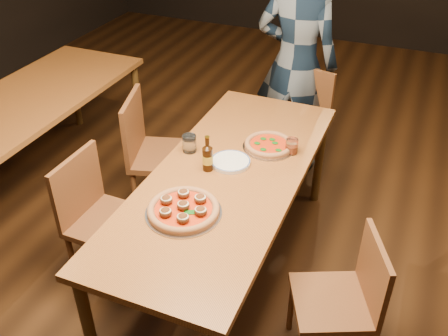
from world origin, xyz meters
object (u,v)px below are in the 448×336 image
at_px(table_main, 227,184).
at_px(water_glass, 189,143).
at_px(chair_end, 293,127).
at_px(chair_main_e, 332,301).
at_px(pizza_margherita, 269,145).
at_px(diner, 296,64).
at_px(beer_bottle, 208,158).
at_px(table_left, 26,109).
at_px(pizza_meatball, 183,209).
at_px(chair_main_nw, 110,222).
at_px(chair_main_sw, 165,155).
at_px(amber_glass, 292,146).
at_px(plate_stack, 231,162).

bearing_deg(table_main, water_glass, 155.64).
bearing_deg(chair_end, chair_main_e, -53.80).
bearing_deg(pizza_margherita, diner, 97.12).
bearing_deg(beer_bottle, chair_end, 80.98).
distance_m(table_left, pizza_meatball, 1.78).
bearing_deg(pizza_margherita, beer_bottle, -124.56).
height_order(chair_main_nw, chair_main_sw, chair_main_sw).
relative_size(table_main, chair_main_e, 2.45).
xyz_separation_m(chair_main_nw, diner, (0.62, 1.70, 0.43)).
bearing_deg(amber_glass, pizza_margherita, 178.58).
distance_m(table_main, chair_main_sw, 0.79).
relative_size(table_main, chair_main_nw, 2.26).
height_order(plate_stack, diner, diner).
bearing_deg(pizza_margherita, table_main, -109.85).
height_order(chair_end, pizza_meatball, chair_end).
bearing_deg(pizza_meatball, diner, 87.75).
height_order(pizza_margherita, amber_glass, amber_glass).
distance_m(chair_main_sw, pizza_meatball, 1.04).
distance_m(chair_main_nw, beer_bottle, 0.70).
distance_m(chair_main_e, chair_end, 1.67).
distance_m(table_main, table_left, 1.73).
bearing_deg(chair_main_e, plate_stack, -147.15).
bearing_deg(water_glass, chair_main_nw, -125.17).
relative_size(table_main, chair_main_sw, 2.11).
height_order(chair_main_e, diner, diner).
bearing_deg(beer_bottle, diner, 85.21).
xyz_separation_m(pizza_meatball, amber_glass, (0.34, 0.76, 0.02)).
distance_m(chair_main_sw, plate_stack, 0.75).
xyz_separation_m(chair_end, beer_bottle, (-0.19, -1.17, 0.37)).
bearing_deg(pizza_meatball, water_glass, 112.78).
bearing_deg(chair_main_nw, chair_main_e, -91.62).
xyz_separation_m(chair_main_e, chair_end, (-0.65, 1.54, 0.05)).
xyz_separation_m(plate_stack, diner, (0.02, 1.28, 0.11)).
distance_m(table_left, pizza_margherita, 1.83).
bearing_deg(pizza_meatball, chair_main_nw, 170.40).
relative_size(table_left, amber_glass, 21.80).
height_order(water_glass, amber_glass, water_glass).
bearing_deg(amber_glass, pizza_meatball, -114.31).
height_order(chair_main_sw, water_glass, chair_main_sw).
distance_m(chair_main_nw, chair_end, 1.63).
relative_size(beer_bottle, diner, 0.12).
relative_size(table_main, water_glass, 19.02).
xyz_separation_m(chair_main_nw, pizza_meatball, (0.55, -0.09, 0.33)).
bearing_deg(chair_main_e, pizza_margherita, -165.32).
bearing_deg(chair_end, table_left, -140.55).
relative_size(chair_main_nw, chair_main_sw, 0.93).
height_order(pizza_meatball, diner, diner).
xyz_separation_m(pizza_meatball, diner, (0.07, 1.79, 0.10)).
relative_size(water_glass, diner, 0.06).
bearing_deg(pizza_meatball, chair_main_e, 2.43).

